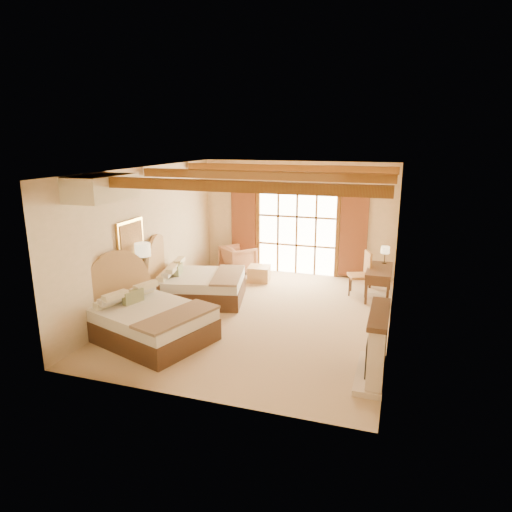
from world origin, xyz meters
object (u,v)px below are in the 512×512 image
at_px(bed_near, 144,318).
at_px(armchair, 238,259).
at_px(nightstand, 151,296).
at_px(desk, 379,281).
at_px(bed_far, 193,283).

xyz_separation_m(bed_near, armchair, (0.19, 4.81, -0.04)).
bearing_deg(nightstand, desk, 24.18).
distance_m(armchair, desk, 4.12).
height_order(bed_far, desk, bed_far).
bearing_deg(armchair, desk, -152.88).
bearing_deg(desk, bed_far, -159.24).
relative_size(armchair, desk, 0.63).
distance_m(nightstand, desk, 5.50).
height_order(bed_near, nightstand, bed_near).
height_order(nightstand, desk, desk).
bearing_deg(bed_far, desk, 7.15).
relative_size(bed_far, desk, 1.79).
distance_m(bed_near, armchair, 4.82).
bearing_deg(bed_far, bed_near, -101.33).
relative_size(bed_far, nightstand, 3.98).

